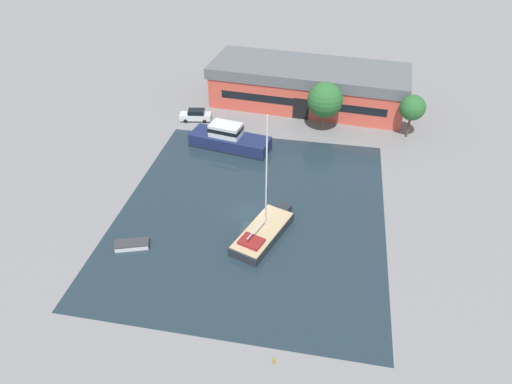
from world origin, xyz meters
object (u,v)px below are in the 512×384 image
quay_tree_by_water (413,108)px  sailboat_moored (263,232)px  quay_tree_near_building (325,100)px  motor_cruiser (229,139)px  small_dinghy (132,245)px  warehouse_building (308,85)px  parked_car (196,115)px

quay_tree_by_water → sailboat_moored: bearing=-123.8°
quay_tree_near_building → quay_tree_by_water: (11.72, 0.34, -0.28)m
sailboat_moored → motor_cruiser: (-7.60, 16.89, 0.59)m
quay_tree_by_water → small_dinghy: bearing=-135.7°
quay_tree_by_water → small_dinghy: 40.55m
quay_tree_near_building → small_dinghy: 32.99m
sailboat_moored → small_dinghy: sailboat_moored is taller
sailboat_moored → motor_cruiser: sailboat_moored is taller
warehouse_building → small_dinghy: 38.85m
quay_tree_near_building → motor_cruiser: quay_tree_near_building is taller
warehouse_building → quay_tree_by_water: (14.72, -7.89, 1.28)m
quay_tree_near_building → quay_tree_by_water: 11.73m
parked_car → quay_tree_near_building: bearing=-97.6°
warehouse_building → quay_tree_by_water: warehouse_building is taller
motor_cruiser → small_dinghy: size_ratio=3.11×
sailboat_moored → small_dinghy: size_ratio=3.77×
quay_tree_near_building → motor_cruiser: bearing=-150.1°
quay_tree_by_water → small_dinghy: size_ratio=1.70×
warehouse_building → quay_tree_near_building: (3.00, -8.23, 1.56)m
motor_cruiser → parked_car: bearing=55.9°
quay_tree_by_water → parked_car: bearing=-178.6°
quay_tree_by_water → warehouse_building: bearing=151.8°
sailboat_moored → quay_tree_by_water: bearing=75.7°
quay_tree_by_water → motor_cruiser: (-23.76, -7.27, -3.21)m
warehouse_building → small_dinghy: warehouse_building is taller
parked_car → warehouse_building: bearing=-70.0°
sailboat_moored → motor_cruiser: bearing=133.7°
quay_tree_near_building → small_dinghy: quay_tree_near_building is taller
warehouse_building → sailboat_moored: bearing=-87.4°
parked_car → small_dinghy: (1.50, -27.44, -0.55)m
quay_tree_by_water → small_dinghy: quay_tree_by_water is taller
sailboat_moored → small_dinghy: 13.34m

